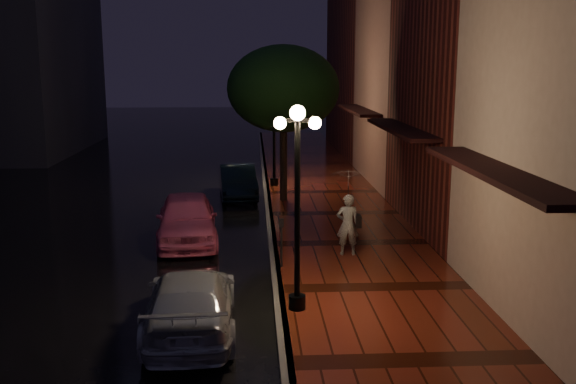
% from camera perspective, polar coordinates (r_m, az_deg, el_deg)
% --- Properties ---
extents(ground, '(120.00, 120.00, 0.00)m').
position_cam_1_polar(ground, '(18.62, -1.35, -5.07)').
color(ground, black).
rests_on(ground, ground).
extents(sidewalk, '(4.50, 60.00, 0.15)m').
position_cam_1_polar(sidewalk, '(18.80, 5.55, -4.72)').
color(sidewalk, '#4D1A0D').
rests_on(sidewalk, ground).
extents(curb, '(0.25, 60.00, 0.15)m').
position_cam_1_polar(curb, '(18.60, -1.35, -4.85)').
color(curb, '#595451').
rests_on(curb, ground).
extents(storefront_mid, '(5.00, 8.00, 11.00)m').
position_cam_1_polar(storefront_mid, '(21.23, 18.04, 11.46)').
color(storefront_mid, '#511914').
rests_on(storefront_mid, ground).
extents(storefront_far, '(5.00, 8.00, 9.00)m').
position_cam_1_polar(storefront_far, '(28.86, 12.17, 9.63)').
color(storefront_far, '#8C5951').
rests_on(storefront_far, ground).
extents(storefront_extra, '(5.00, 12.00, 10.00)m').
position_cam_1_polar(storefront_extra, '(38.59, 8.26, 10.90)').
color(storefront_extra, '#511914').
rests_on(storefront_extra, ground).
extents(streetlamp_near, '(0.96, 0.36, 4.31)m').
position_cam_1_polar(streetlamp_near, '(13.15, 0.83, -0.37)').
color(streetlamp_near, black).
rests_on(streetlamp_near, sidewalk).
extents(streetlamp_far, '(0.96, 0.36, 4.31)m').
position_cam_1_polar(streetlamp_far, '(26.99, -1.25, 5.73)').
color(streetlamp_far, black).
rests_on(streetlamp_far, sidewalk).
extents(street_tree, '(4.16, 4.16, 5.80)m').
position_cam_1_polar(street_tree, '(23.88, -0.39, 8.94)').
color(street_tree, black).
rests_on(street_tree, sidewalk).
extents(pink_car, '(2.15, 4.46, 1.47)m').
position_cam_1_polar(pink_car, '(19.33, -8.98, -2.33)').
color(pink_car, '#E75F8C').
rests_on(pink_car, ground).
extents(navy_car, '(1.69, 4.03, 1.29)m').
position_cam_1_polar(navy_car, '(25.59, -4.48, 0.96)').
color(navy_car, black).
rests_on(navy_car, ground).
extents(silver_car, '(1.94, 4.40, 1.26)m').
position_cam_1_polar(silver_car, '(13.04, -8.64, -9.64)').
color(silver_car, '#A9A9B0').
rests_on(silver_car, ground).
extents(woman_with_umbrella, '(0.98, 1.00, 2.35)m').
position_cam_1_polar(woman_with_umbrella, '(17.25, 5.38, -0.61)').
color(woman_with_umbrella, white).
rests_on(woman_with_umbrella, sidewalk).
extents(parking_meter, '(0.12, 0.09, 1.26)m').
position_cam_1_polar(parking_meter, '(16.33, -0.59, -4.10)').
color(parking_meter, black).
rests_on(parking_meter, sidewalk).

